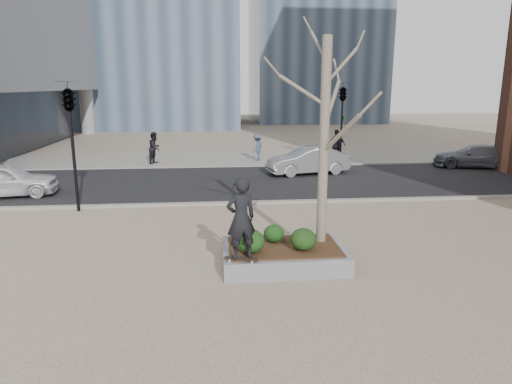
{
  "coord_description": "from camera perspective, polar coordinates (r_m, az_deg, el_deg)",
  "views": [
    {
      "loc": [
        -0.68,
        -10.54,
        4.35
      ],
      "look_at": [
        0.5,
        2.0,
        1.4
      ],
      "focal_mm": 32.0,
      "sensor_mm": 36.0,
      "label": 1
    }
  ],
  "objects": [
    {
      "name": "shrub_right",
      "position": [
        11.04,
        5.94,
        -5.9
      ],
      "size": [
        0.63,
        0.63,
        0.53
      ],
      "primitive_type": "ellipsoid",
      "color": "#153A12",
      "rests_on": "planter_mulch"
    },
    {
      "name": "traffic_light_near",
      "position": [
        16.98,
        -21.91,
        5.13
      ],
      "size": [
        0.6,
        2.48,
        4.5
      ],
      "primitive_type": null,
      "color": "black",
      "rests_on": "ground"
    },
    {
      "name": "sycamore_tree",
      "position": [
        11.18,
        8.63,
        10.16
      ],
      "size": [
        2.8,
        2.8,
        6.6
      ],
      "primitive_type": null,
      "color": "gray",
      "rests_on": "planter_mulch"
    },
    {
      "name": "police_car",
      "position": [
        20.66,
        -28.94,
        1.32
      ],
      "size": [
        4.14,
        2.18,
        1.34
      ],
      "primitive_type": "imported",
      "rotation": [
        0.0,
        0.0,
        1.73
      ],
      "color": "white",
      "rests_on": "street"
    },
    {
      "name": "skateboard",
      "position": [
        10.49,
        -1.85,
        -8.45
      ],
      "size": [
        0.81,
        0.39,
        0.08
      ],
      "primitive_type": null,
      "rotation": [
        0.0,
        0.0,
        -0.25
      ],
      "color": "black",
      "rests_on": "planter"
    },
    {
      "name": "car_third",
      "position": [
        27.3,
        25.7,
        4.05
      ],
      "size": [
        4.52,
        2.94,
        1.22
      ],
      "primitive_type": "imported",
      "rotation": [
        0.0,
        0.0,
        4.39
      ],
      "color": "#545660",
      "rests_on": "street"
    },
    {
      "name": "pedestrian_a",
      "position": [
        26.48,
        -12.53,
        5.41
      ],
      "size": [
        0.95,
        1.05,
        1.77
      ],
      "primitive_type": "imported",
      "rotation": [
        0.0,
        0.0,
        1.18
      ],
      "color": "black",
      "rests_on": "far_sidewalk"
    },
    {
      "name": "far_sidewalk",
      "position": [
        27.89,
        -3.91,
        4.21
      ],
      "size": [
        60.0,
        6.0,
        0.02
      ],
      "primitive_type": "cube",
      "color": "gray",
      "rests_on": "ground"
    },
    {
      "name": "planter",
      "position": [
        11.45,
        3.46,
        -7.97
      ],
      "size": [
        3.0,
        2.0,
        0.45
      ],
      "primitive_type": "cube",
      "color": "gray",
      "rests_on": "ground"
    },
    {
      "name": "pedestrian_c",
      "position": [
        26.76,
        10.05,
        5.71
      ],
      "size": [
        1.17,
        0.68,
        1.88
      ],
      "primitive_type": "imported",
      "rotation": [
        0.0,
        0.0,
        3.36
      ],
      "color": "black",
      "rests_on": "far_sidewalk"
    },
    {
      "name": "shrub_middle",
      "position": [
        11.55,
        2.24,
        -5.19
      ],
      "size": [
        0.52,
        0.52,
        0.44
      ],
      "primitive_type": "ellipsoid",
      "color": "#113711",
      "rests_on": "planter_mulch"
    },
    {
      "name": "traffic_light_far",
      "position": [
        26.23,
        10.65,
        8.37
      ],
      "size": [
        0.6,
        2.48,
        4.5
      ],
      "primitive_type": null,
      "color": "black",
      "rests_on": "ground"
    },
    {
      "name": "pedestrian_b",
      "position": [
        26.9,
        0.17,
        5.62
      ],
      "size": [
        1.0,
        1.16,
        1.56
      ],
      "primitive_type": "imported",
      "rotation": [
        0.0,
        0.0,
        4.21
      ],
      "color": "#3C4D6C",
      "rests_on": "far_sidewalk"
    },
    {
      "name": "street",
      "position": [
        21.01,
        -3.4,
        1.24
      ],
      "size": [
        60.0,
        8.0,
        0.02
      ],
      "primitive_type": "cube",
      "color": "black",
      "rests_on": "ground"
    },
    {
      "name": "planter_mulch",
      "position": [
        11.36,
        3.48,
        -6.82
      ],
      "size": [
        2.7,
        1.7,
        0.04
      ],
      "primitive_type": "cube",
      "color": "#382314",
      "rests_on": "planter"
    },
    {
      "name": "shrub_left",
      "position": [
        10.8,
        -0.68,
        -6.17
      ],
      "size": [
        0.66,
        0.66,
        0.56
      ],
      "primitive_type": "ellipsoid",
      "color": "#193D13",
      "rests_on": "planter_mulch"
    },
    {
      "name": "skateboarder",
      "position": [
        10.17,
        -1.89,
        -3.31
      ],
      "size": [
        0.79,
        0.64,
        1.88
      ],
      "primitive_type": "imported",
      "rotation": [
        0.0,
        0.0,
        3.45
      ],
      "color": "black",
      "rests_on": "skateboard"
    },
    {
      "name": "car_silver",
      "position": [
        22.93,
        6.52,
        3.92
      ],
      "size": [
        4.27,
        2.22,
        1.34
      ],
      "primitive_type": "imported",
      "rotation": [
        0.0,
        0.0,
        4.92
      ],
      "color": "#94989C",
      "rests_on": "street"
    },
    {
      "name": "ground",
      "position": [
        11.43,
        -1.58,
        -9.21
      ],
      "size": [
        120.0,
        120.0,
        0.0
      ],
      "primitive_type": "plane",
      "color": "tan",
      "rests_on": "ground"
    }
  ]
}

